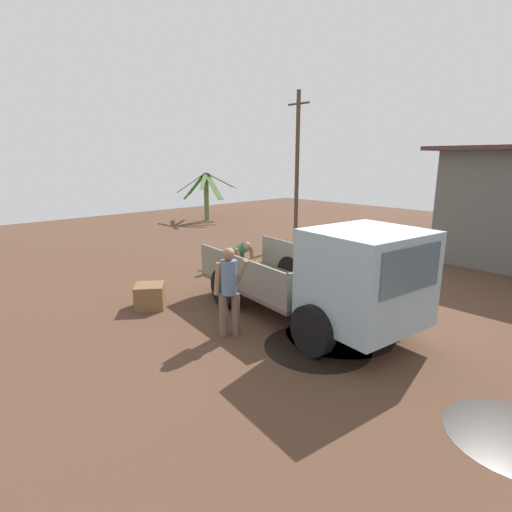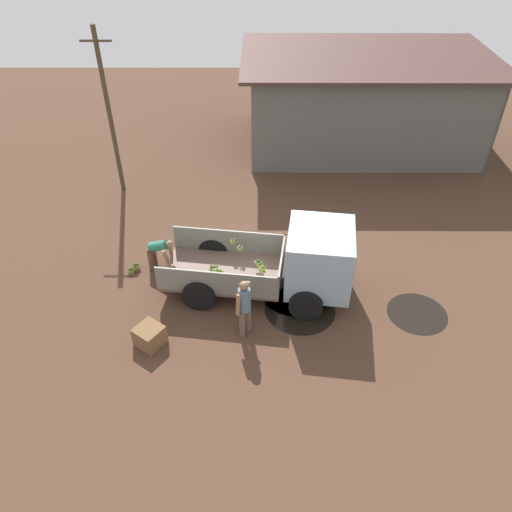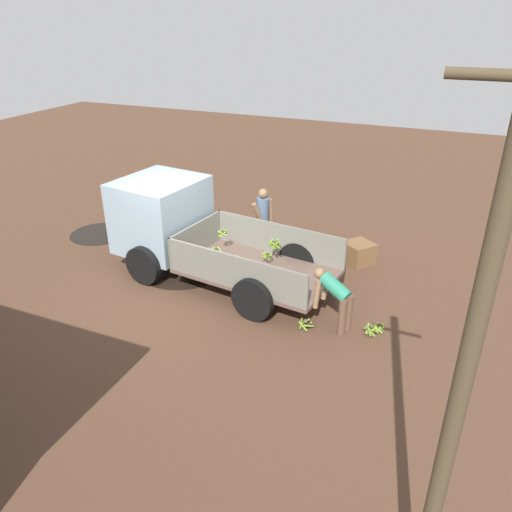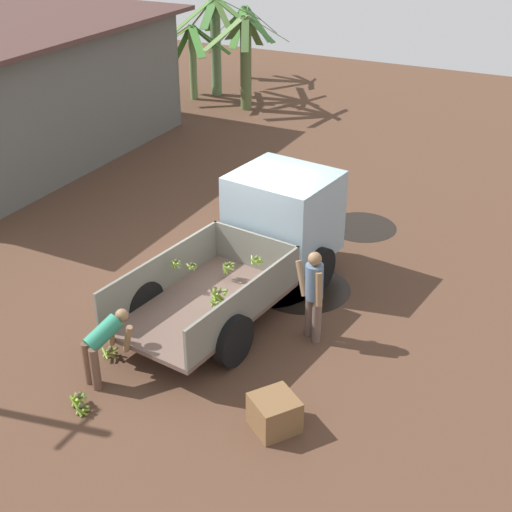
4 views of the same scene
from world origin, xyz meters
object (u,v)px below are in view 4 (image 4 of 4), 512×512
Objects in this scene: banana_bunch_on_ground_0 at (110,352)px; wooden_crate_0 at (274,413)px; cargo_truck at (270,230)px; banana_bunch_on_ground_2 at (78,399)px; person_foreground_visitor at (314,292)px; banana_bunch_on_ground_1 at (82,408)px; person_worker_loading at (103,342)px.

wooden_crate_0 is at bearing -95.51° from banana_bunch_on_ground_0.
cargo_truck reaches higher than banana_bunch_on_ground_2.
person_foreground_visitor is at bearing -53.84° from banana_bunch_on_ground_0.
banana_bunch_on_ground_2 reaches higher than banana_bunch_on_ground_1.
banana_bunch_on_ground_2 is (-4.51, 0.93, -0.93)m from cargo_truck.
banana_bunch_on_ground_0 is 1.18m from banana_bunch_on_ground_2.
wooden_crate_0 is at bearing -72.64° from banana_bunch_on_ground_2.
banana_bunch_on_ground_1 is 2.77m from wooden_crate_0.
person_foreground_visitor is 7.80× the size of banana_bunch_on_ground_1.
person_foreground_visitor reaches higher than banana_bunch_on_ground_1.
person_foreground_visitor is 5.74× the size of banana_bunch_on_ground_0.
wooden_crate_0 is (0.97, -2.58, 0.16)m from banana_bunch_on_ground_1.
cargo_truck is 4.62× the size of person_worker_loading.
person_foreground_visitor is 5.93× the size of banana_bunch_on_ground_2.
banana_bunch_on_ground_0 reaches higher than banana_bunch_on_ground_1.
person_foreground_visitor is 3.98m from banana_bunch_on_ground_2.
banana_bunch_on_ground_2 reaches higher than banana_bunch_on_ground_0.
person_foreground_visitor is 3.39m from banana_bunch_on_ground_0.
banana_bunch_on_ground_0 is (-3.36, 1.21, -0.94)m from cargo_truck.
banana_bunch_on_ground_0 is 1.03× the size of banana_bunch_on_ground_2.
person_worker_loading reaches higher than wooden_crate_0.
person_worker_loading is (-2.40, 2.39, -0.22)m from person_foreground_visitor.
cargo_truck reaches higher than banana_bunch_on_ground_0.
cargo_truck is at bearing -11.62° from banana_bunch_on_ground_2.
wooden_crate_0 is (-2.24, -0.36, -0.64)m from person_foreground_visitor.
banana_bunch_on_ground_2 is at bearing -166.05° from banana_bunch_on_ground_0.
banana_bunch_on_ground_2 is 2.87m from wooden_crate_0.
person_worker_loading reaches higher than banana_bunch_on_ground_2.
cargo_truck is 17.82× the size of banana_bunch_on_ground_0.
wooden_crate_0 is (-0.29, -3.02, 0.14)m from banana_bunch_on_ground_0.
person_worker_loading is at bearing 93.36° from wooden_crate_0.
person_foreground_visitor is 3.40m from person_worker_loading.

